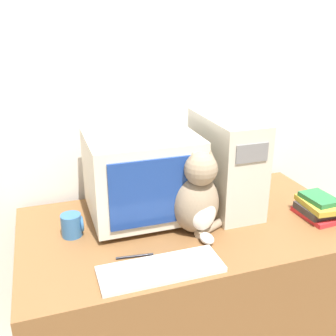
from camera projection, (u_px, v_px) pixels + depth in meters
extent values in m
cube|color=silver|center=(157.00, 92.00, 1.91)|extent=(7.00, 0.05, 2.50)
cube|color=brown|center=(188.00, 295.00, 1.83)|extent=(1.42, 0.77, 0.76)
cube|color=beige|center=(142.00, 212.00, 1.76)|extent=(0.32, 0.24, 0.02)
cube|color=beige|center=(141.00, 173.00, 1.69)|extent=(0.45, 0.41, 0.35)
cube|color=navy|center=(155.00, 193.00, 1.51)|extent=(0.36, 0.01, 0.27)
cube|color=beige|center=(225.00, 162.00, 1.78)|extent=(0.20, 0.44, 0.43)
cube|color=slate|center=(252.00, 153.00, 1.55)|extent=(0.14, 0.01, 0.08)
cube|color=silver|center=(161.00, 269.00, 1.37)|extent=(0.44, 0.16, 0.02)
cube|color=silver|center=(161.00, 267.00, 1.37)|extent=(0.39, 0.12, 0.00)
ellipsoid|color=gray|center=(196.00, 203.00, 1.59)|extent=(0.20, 0.19, 0.25)
ellipsoid|color=white|center=(203.00, 215.00, 1.54)|extent=(0.11, 0.06, 0.14)
sphere|color=gray|center=(201.00, 169.00, 1.51)|extent=(0.14, 0.14, 0.13)
cone|color=gray|center=(192.00, 157.00, 1.48)|extent=(0.04, 0.04, 0.04)
cone|color=gray|center=(211.00, 155.00, 1.50)|extent=(0.04, 0.04, 0.04)
ellipsoid|color=white|center=(207.00, 238.00, 1.54)|extent=(0.06, 0.08, 0.04)
cylinder|color=gray|center=(216.00, 225.00, 1.65)|extent=(0.23, 0.13, 0.03)
cube|color=red|center=(318.00, 214.00, 1.74)|extent=(0.16, 0.20, 0.02)
cube|color=#383333|center=(317.00, 209.00, 1.74)|extent=(0.15, 0.15, 0.03)
cube|color=gold|center=(320.00, 204.00, 1.72)|extent=(0.15, 0.20, 0.02)
cube|color=#28703D|center=(319.00, 198.00, 1.72)|extent=(0.12, 0.16, 0.02)
cylinder|color=black|center=(135.00, 256.00, 1.45)|extent=(0.14, 0.03, 0.01)
cylinder|color=#33669E|center=(71.00, 225.00, 1.58)|extent=(0.08, 0.08, 0.09)
torus|color=#33669E|center=(82.00, 224.00, 1.59)|extent=(0.01, 0.06, 0.06)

